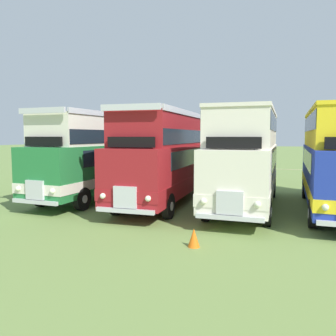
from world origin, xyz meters
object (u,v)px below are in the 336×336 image
(bus_first_in_row, at_px, (102,154))
(bus_third_in_row, at_px, (246,154))
(bus_second_in_row, at_px, (166,155))
(cone_near_end, at_px, (194,238))

(bus_first_in_row, relative_size, bus_third_in_row, 1.03)
(bus_third_in_row, bearing_deg, bus_second_in_row, -177.85)
(bus_second_in_row, xyz_separation_m, bus_third_in_row, (3.91, 0.15, 0.11))
(bus_first_in_row, distance_m, bus_third_in_row, 7.82)
(cone_near_end, bearing_deg, bus_second_in_row, 115.97)
(bus_first_in_row, xyz_separation_m, bus_second_in_row, (3.90, -0.40, -0.00))
(bus_first_in_row, bearing_deg, bus_third_in_row, -1.87)
(bus_second_in_row, bearing_deg, bus_first_in_row, 174.10)
(bus_first_in_row, height_order, bus_second_in_row, same)
(bus_first_in_row, distance_m, bus_second_in_row, 3.92)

